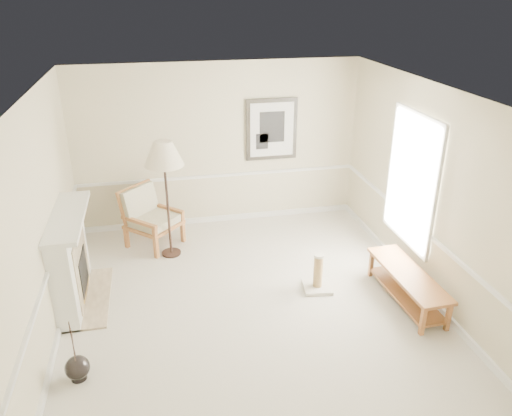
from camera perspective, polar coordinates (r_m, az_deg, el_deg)
The scene contains 8 objects.
ground at distance 7.03m, azimuth -0.76°, elevation -10.91°, with size 5.50×5.50×0.00m, color silver.
room at distance 6.25m, azimuth 0.25°, elevation 3.79°, with size 5.04×5.54×2.92m.
fireplace at distance 7.22m, azimuth -20.42°, elevation -5.60°, with size 0.64×1.64×1.31m.
floor_vase at distance 6.15m, azimuth -19.73°, elevation -16.86°, with size 0.27×0.27×0.80m.
armchair at distance 8.52m, azimuth -12.22°, elevation -0.70°, with size 1.10×1.09×1.00m.
floor_lamp at distance 7.67m, azimuth -10.49°, elevation 5.76°, with size 0.73×0.73×1.91m.
bench at distance 7.24m, azimuth 16.91°, elevation -8.11°, with size 0.53×1.59×0.45m.
scratching_post at distance 7.31m, azimuth 7.06°, elevation -7.93°, with size 0.45×0.45×0.57m.
Camera 1 is at (-1.10, -5.64, 4.05)m, focal length 35.00 mm.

